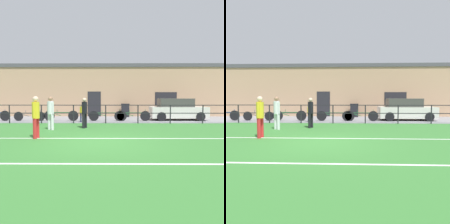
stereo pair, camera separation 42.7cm
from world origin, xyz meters
TOP-DOWN VIEW (x-y plane):
  - ground at (0.00, 0.00)m, footprint 60.00×44.00m
  - field_line_touchline at (0.00, 0.77)m, footprint 36.00×0.11m
  - field_line_hash at (0.00, -2.65)m, footprint 36.00×0.11m
  - pavement_strip at (0.00, 8.50)m, footprint 48.00×5.00m
  - perimeter_fence at (0.00, 6.00)m, footprint 36.07×0.07m
  - clubhouse_facade at (0.00, 12.20)m, footprint 28.00×2.56m
  - player_goalkeeper at (-1.03, 3.81)m, footprint 0.28×0.41m
  - player_striker at (-2.54, 0.79)m, footprint 0.29×0.45m
  - player_winger at (-2.62, 3.13)m, footprint 0.38×0.31m
  - spectator_child at (-1.55, 6.58)m, footprint 0.31×0.20m
  - parked_car_red at (4.96, 8.02)m, footprint 3.84×1.81m
  - bicycle_parked_1 at (-5.20, 7.20)m, footprint 2.11×0.04m
  - bicycle_parked_2 at (-3.05, 7.20)m, footprint 2.31×0.04m
  - bicycle_parked_3 at (1.82, 7.20)m, footprint 2.26×0.04m
  - bicycle_parked_4 at (0.00, 7.20)m, footprint 2.39×0.04m
  - trash_bin_0 at (1.43, 10.48)m, footprint 0.67×0.57m

SIDE VIEW (x-z plane):
  - ground at x=0.00m, z-range -0.04..0.00m
  - field_line_touchline at x=0.00m, z-range 0.00..0.00m
  - field_line_hash at x=0.00m, z-range 0.00..0.00m
  - pavement_strip at x=0.00m, z-range 0.00..0.02m
  - bicycle_parked_1 at x=-5.20m, z-range -0.02..0.71m
  - bicycle_parked_4 at x=0.00m, z-range -0.01..0.76m
  - bicycle_parked_3 at x=1.82m, z-range -0.01..0.76m
  - bicycle_parked_2 at x=-3.05m, z-range -0.01..0.78m
  - trash_bin_0 at x=1.43m, z-range 0.02..1.10m
  - spectator_child at x=-1.55m, z-range 0.10..1.25m
  - parked_car_red at x=4.96m, z-range -0.02..1.49m
  - perimeter_fence at x=0.00m, z-range 0.17..1.32m
  - player_goalkeeper at x=-1.03m, z-range 0.11..1.69m
  - player_winger at x=-2.62m, z-range 0.11..1.76m
  - player_striker at x=-2.54m, z-range 0.11..1.76m
  - clubhouse_facade at x=0.00m, z-range 0.01..4.43m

